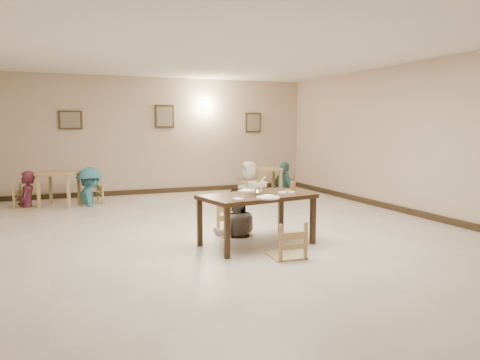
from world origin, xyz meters
name	(u,v)px	position (x,y,z in m)	size (l,w,h in m)	color
floor	(226,233)	(0.00, 0.00, 0.00)	(10.00, 10.00, 0.00)	beige
ceiling	(225,47)	(0.00, 0.00, 3.00)	(10.00, 10.00, 0.00)	silver
wall_back	(161,136)	(0.00, 5.00, 1.50)	(10.00, 10.00, 0.00)	#C6AE92
wall_right	(421,139)	(4.00, 0.00, 1.50)	(10.00, 10.00, 0.00)	#C6AE92
baseboard_back	(162,191)	(0.00, 4.97, 0.06)	(8.00, 0.06, 0.12)	black
baseboard_right	(416,213)	(3.97, 0.00, 0.06)	(0.06, 10.00, 0.12)	black
picture_a	(70,120)	(-2.20, 4.96, 1.90)	(0.55, 0.04, 0.45)	#372B16
picture_b	(165,117)	(0.10, 4.96, 2.00)	(0.50, 0.04, 0.60)	#372B16
picture_c	(253,123)	(2.60, 4.96, 1.85)	(0.45, 0.04, 0.55)	#372B16
wall_sconce	(205,105)	(1.20, 4.96, 2.30)	(0.16, 0.05, 0.22)	#FFD88C
main_table	(257,200)	(0.17, -0.89, 0.67)	(1.75, 1.19, 0.75)	#372412
chair_far	(233,202)	(0.10, -0.11, 0.53)	(0.50, 0.50, 1.07)	tan
chair_near	(287,223)	(0.29, -1.63, 0.47)	(0.44, 0.44, 0.93)	tan
main_diner	(236,188)	(0.11, -0.19, 0.76)	(0.74, 0.58, 1.53)	gray
curry_warmer	(257,184)	(0.18, -0.89, 0.90)	(0.32, 0.28, 0.26)	silver
rice_plate_far	(246,191)	(0.15, -0.55, 0.77)	(0.27, 0.27, 0.06)	white
rice_plate_near	(268,197)	(0.16, -1.30, 0.77)	(0.32, 0.32, 0.07)	white
fried_plate	(287,192)	(0.64, -0.95, 0.77)	(0.26, 0.26, 0.06)	white
chili_dish	(240,196)	(-0.15, -1.03, 0.77)	(0.10, 0.10, 0.02)	white
napkin_cutlery	(238,199)	(-0.28, -1.30, 0.77)	(0.15, 0.24, 0.03)	white
drink_glass	(293,186)	(0.88, -0.70, 0.82)	(0.08, 0.08, 0.15)	white
bg_table_left	(59,178)	(-2.52, 3.83, 0.62)	(0.98, 0.98, 0.76)	tan
bg_table_right	(267,173)	(2.48, 3.80, 0.55)	(0.76, 0.76, 0.68)	tan
bg_chair_ll	(26,186)	(-3.17, 3.80, 0.47)	(0.45, 0.45, 0.95)	tan
bg_chair_lr	(90,183)	(-1.87, 3.77, 0.49)	(0.47, 0.47, 0.99)	tan
bg_chair_rl	(249,178)	(1.98, 3.76, 0.45)	(0.43, 0.43, 0.91)	tan
bg_chair_rr	(284,176)	(2.99, 3.77, 0.46)	(0.43, 0.43, 0.92)	tan
bg_diner_a	(26,171)	(-3.17, 3.80, 0.80)	(0.58, 0.38, 1.60)	#551E2E
bg_diner_b	(90,167)	(-1.87, 3.77, 0.84)	(1.09, 0.63, 1.68)	teal
bg_diner_c	(249,161)	(1.98, 3.76, 0.87)	(0.85, 0.55, 1.74)	silver
bg_diner_d	(284,162)	(2.99, 3.77, 0.83)	(0.97, 0.40, 1.65)	teal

